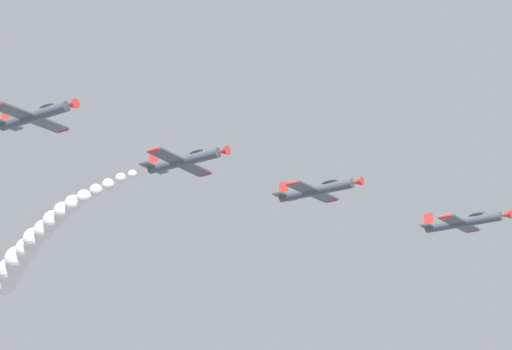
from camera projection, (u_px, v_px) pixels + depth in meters
name	position (u px, v px, depth m)	size (l,w,h in m)	color
airplane_lead	(464.00, 222.00, 103.50)	(9.56, 10.35, 2.43)	#474C56
airplane_left_inner	(317.00, 190.00, 99.44)	(9.56, 10.35, 2.43)	#474C56
airplane_right_inner	(185.00, 160.00, 95.62)	(9.57, 10.35, 2.33)	#474C56
smoke_trail_right_inner	(29.00, 250.00, 109.66)	(7.96, 27.45, 9.92)	white
airplane_left_outer	(35.00, 116.00, 90.39)	(9.56, 10.35, 2.42)	#474C56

